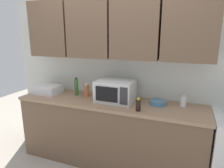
{
  "coord_description": "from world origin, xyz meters",
  "views": [
    {
      "loc": [
        0.93,
        -2.59,
        1.75
      ],
      "look_at": [
        0.03,
        -0.25,
        1.12
      ],
      "focal_mm": 31.57,
      "sensor_mm": 36.0,
      "label": 1
    }
  ],
  "objects_px": {
    "bottle_spice_jar": "(87,90)",
    "bottle_green_oil": "(76,87)",
    "dish_rack": "(47,89)",
    "microwave": "(115,91)",
    "bowl_ceramic_small": "(158,103)",
    "bottle_soy_dark": "(138,105)",
    "bottle_white_jar": "(183,101)"
  },
  "relations": [
    {
      "from": "dish_rack",
      "to": "bottle_white_jar",
      "type": "height_order",
      "value": "bottle_white_jar"
    },
    {
      "from": "bottle_green_oil",
      "to": "bottle_soy_dark",
      "type": "relative_size",
      "value": 1.69
    },
    {
      "from": "dish_rack",
      "to": "bottle_green_oil",
      "type": "xyz_separation_m",
      "value": [
        0.46,
        0.06,
        0.06
      ]
    },
    {
      "from": "dish_rack",
      "to": "bottle_spice_jar",
      "type": "height_order",
      "value": "bottle_spice_jar"
    },
    {
      "from": "microwave",
      "to": "bottle_spice_jar",
      "type": "bearing_deg",
      "value": 173.49
    },
    {
      "from": "microwave",
      "to": "bottle_white_jar",
      "type": "bearing_deg",
      "value": 8.13
    },
    {
      "from": "bottle_spice_jar",
      "to": "bowl_ceramic_small",
      "type": "height_order",
      "value": "bottle_spice_jar"
    },
    {
      "from": "microwave",
      "to": "bottle_spice_jar",
      "type": "relative_size",
      "value": 2.56
    },
    {
      "from": "dish_rack",
      "to": "bottle_green_oil",
      "type": "relative_size",
      "value": 1.46
    },
    {
      "from": "bottle_green_oil",
      "to": "bottle_spice_jar",
      "type": "relative_size",
      "value": 1.39
    },
    {
      "from": "bottle_green_oil",
      "to": "microwave",
      "type": "bearing_deg",
      "value": -3.8
    },
    {
      "from": "microwave",
      "to": "bottle_green_oil",
      "type": "height_order",
      "value": "microwave"
    },
    {
      "from": "microwave",
      "to": "bowl_ceramic_small",
      "type": "relative_size",
      "value": 2.34
    },
    {
      "from": "bottle_green_oil",
      "to": "bottle_white_jar",
      "type": "relative_size",
      "value": 1.8
    },
    {
      "from": "microwave",
      "to": "bottle_spice_jar",
      "type": "xyz_separation_m",
      "value": [
        -0.45,
        0.05,
        -0.05
      ]
    },
    {
      "from": "bowl_ceramic_small",
      "to": "dish_rack",
      "type": "bearing_deg",
      "value": -177.08
    },
    {
      "from": "bottle_green_oil",
      "to": "bottle_soy_dark",
      "type": "height_order",
      "value": "bottle_green_oil"
    },
    {
      "from": "microwave",
      "to": "bottle_green_oil",
      "type": "bearing_deg",
      "value": 176.2
    },
    {
      "from": "bottle_green_oil",
      "to": "bottle_white_jar",
      "type": "distance_m",
      "value": 1.45
    },
    {
      "from": "microwave",
      "to": "bowl_ceramic_small",
      "type": "xyz_separation_m",
      "value": [
        0.55,
        0.06,
        -0.11
      ]
    },
    {
      "from": "bottle_spice_jar",
      "to": "bottle_soy_dark",
      "type": "relative_size",
      "value": 1.21
    },
    {
      "from": "dish_rack",
      "to": "bottle_spice_jar",
      "type": "relative_size",
      "value": 2.03
    },
    {
      "from": "bottle_soy_dark",
      "to": "bottle_white_jar",
      "type": "relative_size",
      "value": 1.06
    },
    {
      "from": "microwave",
      "to": "bowl_ceramic_small",
      "type": "distance_m",
      "value": 0.56
    },
    {
      "from": "microwave",
      "to": "bottle_soy_dark",
      "type": "distance_m",
      "value": 0.44
    },
    {
      "from": "dish_rack",
      "to": "bottle_soy_dark",
      "type": "relative_size",
      "value": 2.47
    },
    {
      "from": "bottle_spice_jar",
      "to": "bottle_green_oil",
      "type": "bearing_deg",
      "value": -176.09
    },
    {
      "from": "dish_rack",
      "to": "bottle_white_jar",
      "type": "distance_m",
      "value": 1.92
    },
    {
      "from": "bottle_spice_jar",
      "to": "dish_rack",
      "type": "bearing_deg",
      "value": -173.37
    },
    {
      "from": "microwave",
      "to": "dish_rack",
      "type": "height_order",
      "value": "microwave"
    },
    {
      "from": "dish_rack",
      "to": "bowl_ceramic_small",
      "type": "relative_size",
      "value": 1.86
    },
    {
      "from": "bottle_spice_jar",
      "to": "bottle_white_jar",
      "type": "xyz_separation_m",
      "value": [
        1.29,
        0.07,
        -0.02
      ]
    }
  ]
}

